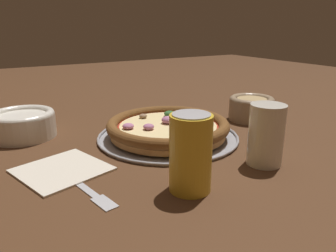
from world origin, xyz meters
The scene contains 9 objects.
ground_plane centered at (0.00, 0.00, 0.00)m, with size 3.00×3.00×0.00m, color #4C2D19.
pizza_tray centered at (0.00, 0.00, 0.00)m, with size 0.32×0.32×0.01m.
pizza centered at (0.00, 0.00, 0.03)m, with size 0.28×0.28×0.04m.
bowl_near centered at (0.27, 0.02, 0.03)m, with size 0.12×0.12×0.06m.
bowl_far centered at (-0.28, 0.18, 0.03)m, with size 0.14×0.14×0.06m.
drinking_cup centered at (0.08, -0.21, 0.06)m, with size 0.06×0.06×0.11m.
napkin centered at (-0.25, -0.05, 0.00)m, with size 0.17×0.17×0.01m.
fork centered at (-0.23, -0.14, 0.00)m, with size 0.05×0.18×0.00m.
beverage_can centered at (-0.09, -0.22, 0.06)m, with size 0.07×0.07×0.12m.
Camera 1 is at (-0.36, -0.61, 0.25)m, focal length 35.00 mm.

